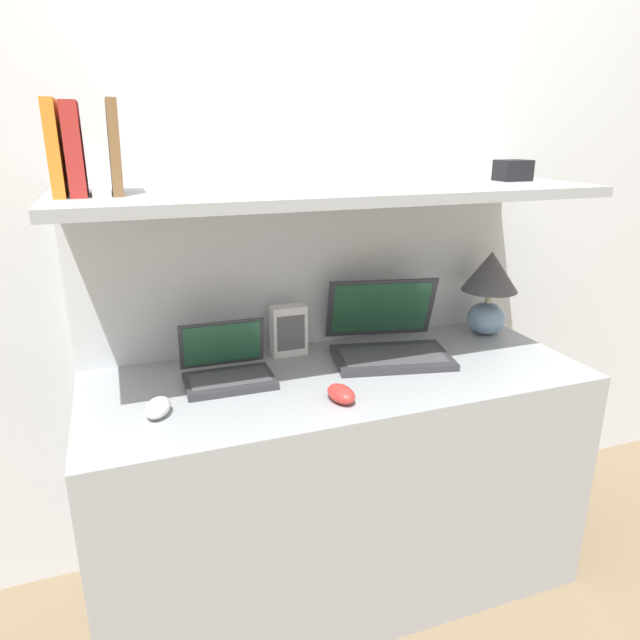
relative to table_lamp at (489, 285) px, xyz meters
The scene contains 15 objects.
wall_back 0.70m from the table_lamp, 162.51° to the left, with size 6.00×0.05×2.40m.
desk 0.82m from the table_lamp, 165.48° to the right, with size 1.44×0.56×0.72m.
back_riser 0.68m from the table_lamp, 166.47° to the left, with size 1.44×0.04×1.22m.
shelf 0.70m from the table_lamp, behind, with size 1.44×0.51×0.03m.
table_lamp is the anchor object (origin of this frame).
laptop_large 0.43m from the table_lamp, behind, with size 0.41×0.37×0.23m.
laptop_small 0.93m from the table_lamp, behind, with size 0.25×0.20×0.16m.
computer_mouse 0.75m from the table_lamp, 154.78° to the right, with size 0.08×0.11×0.04m.
second_mouse 1.15m from the table_lamp, 168.34° to the right, with size 0.09×0.11×0.04m.
router_box 0.70m from the table_lamp, behind, with size 0.11×0.05×0.16m.
book_orange 1.36m from the table_lamp, behind, with size 0.03×0.16×0.21m.
book_red 1.32m from the table_lamp, behind, with size 0.04×0.16×0.21m.
book_white 1.28m from the table_lamp, behind, with size 0.04×0.13×0.22m.
book_brown 1.24m from the table_lamp, behind, with size 0.03×0.15×0.21m.
shelf_gadget 0.39m from the table_lamp, 103.98° to the right, with size 0.10×0.08×0.06m.
Camera 1 is at (-0.57, -1.12, 1.39)m, focal length 32.00 mm.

